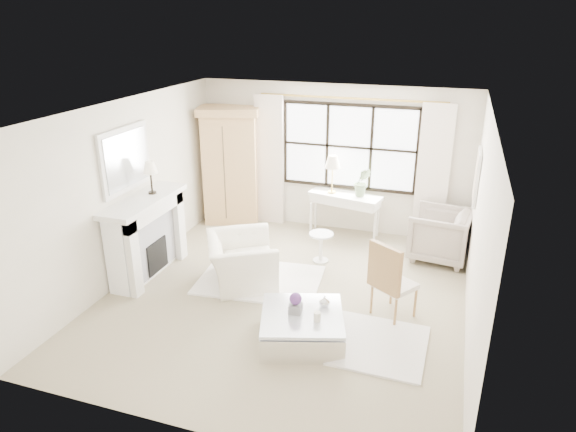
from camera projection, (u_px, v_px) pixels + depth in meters
name	position (u px, v px, depth m)	size (l,w,h in m)	color
floor	(285.00, 296.00, 7.47)	(5.50, 5.50, 0.00)	tan
ceiling	(285.00, 109.00, 6.48)	(5.50, 5.50, 0.00)	silver
wall_back	(333.00, 159.00, 9.40)	(5.00, 5.00, 0.00)	silver
wall_front	(186.00, 314.00, 4.55)	(5.00, 5.00, 0.00)	beige
wall_left	(127.00, 191.00, 7.71)	(5.50, 5.50, 0.00)	silver
wall_right	(479.00, 232.00, 6.24)	(5.50, 5.50, 0.00)	silver
window_pane	(349.00, 147.00, 9.21)	(2.40, 0.02, 1.50)	white
window_frame	(349.00, 147.00, 9.20)	(2.50, 0.04, 1.50)	black
curtain_rod	(351.00, 98.00, 8.83)	(0.04, 0.04, 3.30)	#A7843A
curtain_left	(269.00, 161.00, 9.71)	(0.55, 0.10, 2.47)	white
curtain_right	(433.00, 175.00, 8.83)	(0.55, 0.10, 2.47)	white
fireplace	(145.00, 235.00, 7.90)	(0.58, 1.66, 1.26)	white
mirror_frame	(125.00, 159.00, 7.52)	(0.05, 1.15, 0.95)	silver
mirror_glass	(127.00, 159.00, 7.51)	(0.02, 1.00, 0.80)	silver
art_frame	(477.00, 177.00, 7.68)	(0.04, 0.62, 0.82)	white
art_canvas	(476.00, 177.00, 7.69)	(0.01, 0.52, 0.72)	#C7B39A
mantel_lamp	(150.00, 169.00, 7.72)	(0.22, 0.22, 0.51)	black
armoire	(231.00, 165.00, 9.78)	(1.26, 0.97, 2.24)	tan
console_table	(344.00, 215.00, 9.38)	(1.36, 0.71, 0.80)	white
console_lamp	(333.00, 163.00, 9.11)	(0.28, 0.28, 0.69)	#B2923E
orchid_plant	(362.00, 182.00, 9.04)	(0.29, 0.23, 0.52)	#5F774F
side_table	(321.00, 243.00, 8.39)	(0.40, 0.40, 0.51)	silver
rug_left	(260.00, 280.00, 7.88)	(1.83, 1.29, 0.03)	white
rug_right	(361.00, 341.00, 6.41)	(1.59, 1.19, 0.03)	white
club_armchair	(241.00, 261.00, 7.72)	(1.12, 0.98, 0.73)	white
wingback_chair	(440.00, 235.00, 8.47)	(0.91, 0.94, 0.85)	#A39589
french_chair	(393.00, 295.00, 6.88)	(0.67, 0.67, 1.08)	#A57845
coffee_table	(302.00, 327.00, 6.40)	(1.25, 1.25, 0.38)	white
planter_box	(295.00, 308.00, 6.34)	(0.15, 0.15, 0.12)	slate
planter_flowers	(296.00, 299.00, 6.29)	(0.15, 0.15, 0.15)	#5A3078
pillar_candle	(317.00, 317.00, 6.16)	(0.09, 0.09, 0.12)	silver
coffee_vase	(324.00, 301.00, 6.46)	(0.14, 0.14, 0.14)	silver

